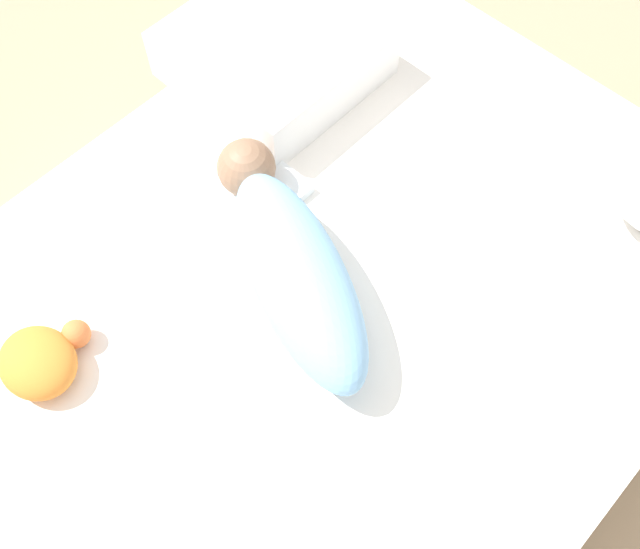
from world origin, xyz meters
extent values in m
plane|color=#9E8466|center=(0.00, 0.00, 0.00)|extent=(12.00, 12.00, 0.00)
cube|color=white|center=(0.00, 0.00, 0.12)|extent=(1.37, 1.09, 0.23)
cube|color=white|center=(0.02, 0.27, 0.24)|extent=(0.16, 0.22, 0.02)
ellipsoid|color=#7FB7E5|center=(-0.07, 0.03, 0.31)|extent=(0.31, 0.45, 0.14)
sphere|color=#89664C|center=(0.02, 0.25, 0.30)|extent=(0.10, 0.10, 0.10)
cube|color=white|center=(0.26, 0.42, 0.29)|extent=(0.34, 0.35, 0.11)
ellipsoid|color=orange|center=(-0.45, 0.23, 0.27)|extent=(0.12, 0.13, 0.07)
sphere|color=orange|center=(-0.38, 0.23, 0.26)|extent=(0.05, 0.05, 0.05)
camera|label=1|loc=(-0.46, -0.39, 1.36)|focal=42.00mm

